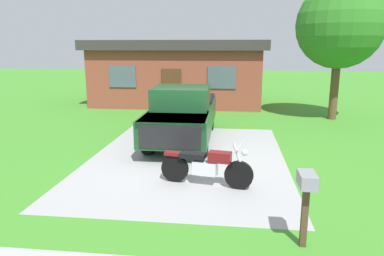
# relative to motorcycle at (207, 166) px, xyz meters

# --- Properties ---
(ground_plane) EXTENTS (80.00, 80.00, 0.00)m
(ground_plane) POSITION_rel_motorcycle_xyz_m (-0.72, 2.03, -0.47)
(ground_plane) COLOR #418E2A
(driveway_pad) EXTENTS (5.61, 7.95, 0.01)m
(driveway_pad) POSITION_rel_motorcycle_xyz_m (-0.72, 2.03, -0.47)
(driveway_pad) COLOR #A2A2A2
(driveway_pad) RESTS_ON ground
(motorcycle) EXTENTS (2.20, 0.77, 1.09)m
(motorcycle) POSITION_rel_motorcycle_xyz_m (0.00, 0.00, 0.00)
(motorcycle) COLOR black
(motorcycle) RESTS_ON ground
(pickup_truck) EXTENTS (2.06, 5.65, 1.90)m
(pickup_truck) POSITION_rel_motorcycle_xyz_m (-1.14, 4.15, 0.48)
(pickup_truck) COLOR black
(pickup_truck) RESTS_ON ground
(mailbox) EXTENTS (0.26, 0.48, 1.26)m
(mailbox) POSITION_rel_motorcycle_xyz_m (1.77, -2.45, 0.51)
(mailbox) COLOR #4C3823
(mailbox) RESTS_ON ground
(shade_tree) EXTENTS (3.69, 3.69, 5.93)m
(shade_tree) POSITION_rel_motorcycle_xyz_m (4.99, 8.53, 3.59)
(shade_tree) COLOR brown
(shade_tree) RESTS_ON ground
(neighbor_house) EXTENTS (9.60, 5.60, 3.50)m
(neighbor_house) POSITION_rel_motorcycle_xyz_m (-2.56, 12.40, 1.32)
(neighbor_house) COLOR brown
(neighbor_house) RESTS_ON ground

